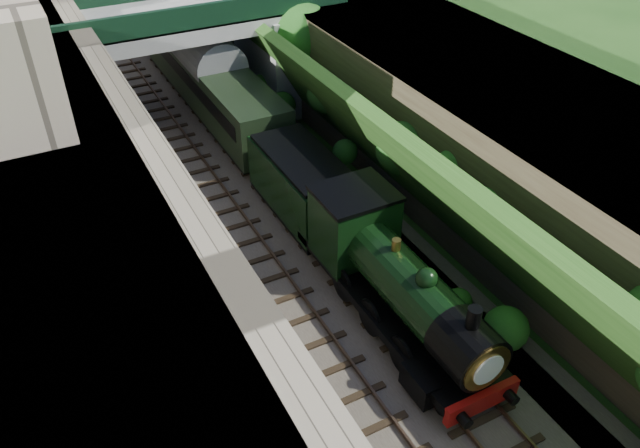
{
  "coord_description": "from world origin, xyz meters",
  "views": [
    {
      "loc": [
        -8.81,
        -8.86,
        16.62
      ],
      "look_at": [
        0.0,
        7.99,
        2.61
      ],
      "focal_mm": 35.0,
      "sensor_mm": 36.0,
      "label": 1
    }
  ],
  "objects_px": {
    "road_bridge": "(201,46)",
    "tender": "(303,188)",
    "locomotive": "(395,283)",
    "tree": "(302,36)"
  },
  "relations": [
    {
      "from": "locomotive",
      "to": "road_bridge",
      "type": "bearing_deg",
      "value": 90.75
    },
    {
      "from": "tree",
      "to": "tender",
      "type": "bearing_deg",
      "value": -116.16
    },
    {
      "from": "tree",
      "to": "tender",
      "type": "distance_m",
      "value": 11.11
    },
    {
      "from": "road_bridge",
      "to": "tender",
      "type": "distance_m",
      "value": 12.36
    },
    {
      "from": "road_bridge",
      "to": "locomotive",
      "type": "height_order",
      "value": "road_bridge"
    },
    {
      "from": "tree",
      "to": "locomotive",
      "type": "height_order",
      "value": "tree"
    },
    {
      "from": "road_bridge",
      "to": "tender",
      "type": "height_order",
      "value": "road_bridge"
    },
    {
      "from": "road_bridge",
      "to": "tree",
      "type": "height_order",
      "value": "road_bridge"
    },
    {
      "from": "road_bridge",
      "to": "tender",
      "type": "bearing_deg",
      "value": -88.79
    },
    {
      "from": "tree",
      "to": "locomotive",
      "type": "xyz_separation_m",
      "value": [
        -4.71,
        -16.96,
        -2.75
      ]
    }
  ]
}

